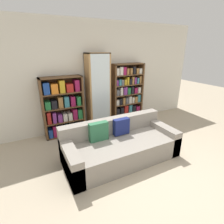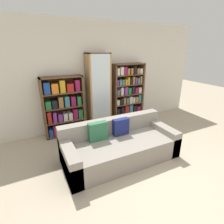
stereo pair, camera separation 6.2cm
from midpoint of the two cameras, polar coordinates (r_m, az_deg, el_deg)
name	(u,v)px [view 1 (the left image)]	position (r m, az deg, el deg)	size (l,w,h in m)	color
ground_plane	(156,174)	(3.28, 13.71, -19.17)	(16.00, 16.00, 0.00)	tan
wall_back	(98,76)	(4.69, -4.91, 11.57)	(6.14, 0.06, 2.70)	silver
couch	(120,146)	(3.45, 2.13, -10.93)	(2.18, 0.94, 0.76)	gray
bookshelf_left	(63,108)	(4.36, -16.01, 1.33)	(0.96, 0.32, 1.44)	brown
display_cabinet	(98,93)	(4.52, -4.97, 6.36)	(0.56, 0.36, 1.94)	#AD7F4C
bookshelf_right	(127,94)	(4.96, 4.44, 5.73)	(0.91, 0.32, 1.66)	brown
wine_bottle	(119,128)	(4.46, 2.00, -5.17)	(0.07, 0.07, 0.34)	#143819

